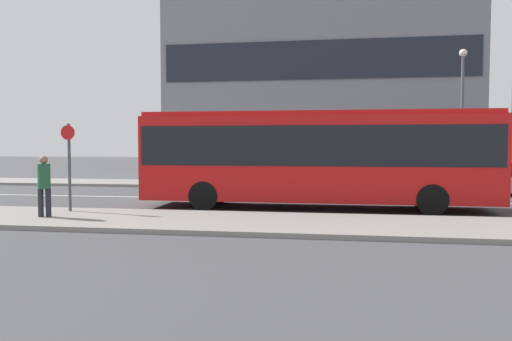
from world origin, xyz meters
TOP-DOWN VIEW (x-y plane):
  - ground_plane at (0.00, 0.00)m, footprint 120.00×120.00m
  - sidewalk_near at (0.00, -6.25)m, footprint 44.00×3.50m
  - sidewalk_far at (0.00, 6.25)m, footprint 44.00×3.50m
  - lane_centerline at (0.00, 0.00)m, footprint 41.80×0.16m
  - city_bus at (4.77, -2.48)m, footprint 11.53×2.53m
  - parked_car_0 at (12.51, 3.36)m, footprint 4.01×1.85m
  - pedestrian_near_stop at (-2.58, -6.52)m, footprint 0.34×0.34m
  - bus_stop_sign at (-2.53, -5.28)m, footprint 0.44×0.12m
  - street_lamp at (11.22, 5.23)m, footprint 0.36×0.36m

SIDE VIEW (x-z plane):
  - ground_plane at x=0.00m, z-range 0.00..0.00m
  - lane_centerline at x=0.00m, z-range 0.00..0.01m
  - sidewalk_near at x=0.00m, z-range 0.00..0.13m
  - sidewalk_far at x=0.00m, z-range 0.00..0.13m
  - parked_car_0 at x=12.51m, z-range -0.04..1.34m
  - pedestrian_near_stop at x=-2.58m, z-range 0.25..1.96m
  - bus_stop_sign at x=-2.53m, z-range 0.35..3.01m
  - city_bus at x=4.77m, z-range 0.25..3.47m
  - street_lamp at x=11.22m, z-range 0.87..7.30m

